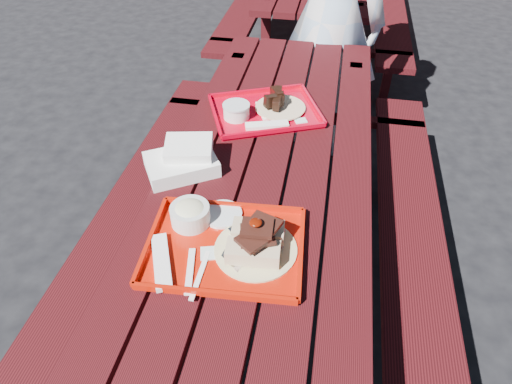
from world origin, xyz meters
TOP-DOWN VIEW (x-y plane):
  - ground at (0.00, 0.00)m, footprint 60.00×60.00m
  - picnic_table_near at (-0.00, 0.00)m, footprint 1.41×2.40m
  - near_tray at (-0.06, -0.32)m, footprint 0.48×0.39m
  - far_tray at (-0.07, 0.42)m, footprint 0.53×0.48m
  - white_cloth at (-0.29, 0.00)m, footprint 0.30×0.27m
  - person at (0.14, 1.33)m, footprint 0.73×0.61m

SIDE VIEW (x-z plane):
  - ground at x=0.00m, z-range 0.00..0.00m
  - picnic_table_near at x=0.00m, z-range 0.19..0.94m
  - far_tray at x=-0.07m, z-range 0.74..0.81m
  - near_tray at x=-0.06m, z-range 0.71..0.86m
  - white_cloth at x=-0.29m, z-range 0.74..0.84m
  - person at x=0.14m, z-range 0.00..1.69m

